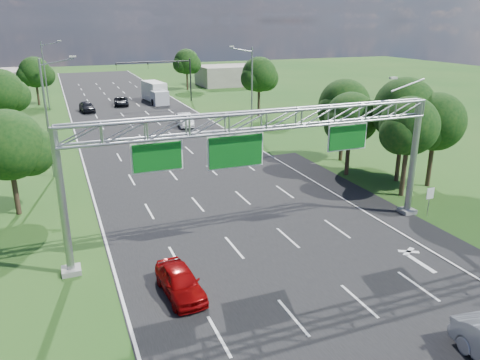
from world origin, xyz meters
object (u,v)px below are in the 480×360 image
red_coupe (180,282)px  box_truck (155,93)px  sign_gantry (265,130)px  regulatory_sign (430,196)px  traffic_signal (169,70)px

red_coupe → box_truck: bearing=75.1°
sign_gantry → red_coupe: sign_gantry is taller
regulatory_sign → traffic_signal: size_ratio=0.17×
sign_gantry → traffic_signal: (7.15, 53.00, -1.72)m
sign_gantry → red_coupe: size_ratio=5.61×
traffic_signal → box_truck: size_ratio=1.39×
sign_gantry → box_truck: bearing=84.9°
red_coupe → box_truck: (11.23, 58.33, 0.83)m
traffic_signal → box_truck: traffic_signal is taller
regulatory_sign → box_truck: (-7.24, 55.16, 0.04)m
red_coupe → box_truck: box_truck is taller
sign_gantry → red_coupe: bearing=-146.8°
regulatory_sign → box_truck: size_ratio=0.24×
sign_gantry → regulatory_sign: bearing=-4.8°
regulatory_sign → traffic_signal: traffic_signal is taller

